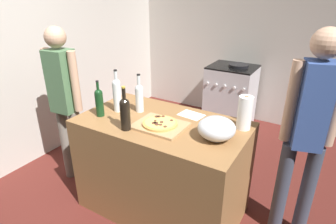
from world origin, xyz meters
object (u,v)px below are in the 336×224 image
person_in_stripes (65,98)px  paper_towel_roll (245,113)px  wine_bottle_amber (139,96)px  pizza (160,123)px  stove (231,96)px  wine_bottle_clear (99,101)px  mixing_bowl (217,128)px  wine_bottle_green (117,94)px  wine_bottle_dark (125,112)px  person_in_red (308,129)px

person_in_stripes → paper_towel_roll: bearing=11.0°
wine_bottle_amber → person_in_stripes: person_in_stripes is taller
pizza → stove: bearing=93.3°
wine_bottle_amber → stove: 2.07m
paper_towel_roll → wine_bottle_amber: wine_bottle_amber is taller
pizza → wine_bottle_clear: (-0.56, -0.08, 0.10)m
mixing_bowl → paper_towel_roll: bearing=66.2°
mixing_bowl → wine_bottle_green: bearing=178.1°
wine_bottle_clear → person_in_stripes: size_ratio=0.20×
wine_bottle_dark → wine_bottle_green: bearing=139.2°
pizza → person_in_stripes: 1.09m
wine_bottle_amber → person_in_red: size_ratio=0.20×
stove → person_in_red: 2.17m
mixing_bowl → wine_bottle_green: 0.96m
wine_bottle_clear → paper_towel_roll: bearing=19.4°
pizza → wine_bottle_clear: 0.57m
stove → person_in_red: bearing=-56.9°
wine_bottle_green → wine_bottle_dark: 0.38m
person_in_red → stove: bearing=123.1°
wine_bottle_clear → stove: bearing=78.9°
pizza → stove: 2.20m
pizza → paper_towel_roll: paper_towel_roll is taller
wine_bottle_green → stove: bearing=79.8°
wine_bottle_dark → wine_bottle_clear: bearing=165.9°
wine_bottle_green → person_in_stripes: size_ratio=0.24×
paper_towel_roll → person_in_stripes: 1.70m
paper_towel_roll → wine_bottle_dark: bearing=-148.1°
mixing_bowl → stove: mixing_bowl is taller
wine_bottle_amber → wine_bottle_dark: 0.36m
wine_bottle_clear → wine_bottle_green: size_ratio=0.83×
wine_bottle_dark → stove: 2.39m
pizza → person_in_red: (1.03, 0.38, 0.05)m
mixing_bowl → paper_towel_roll: size_ratio=1.03×
paper_towel_roll → stove: (-0.70, 1.83, -0.58)m
pizza → wine_bottle_dark: (-0.21, -0.17, 0.11)m
wine_bottle_clear → stove: wine_bottle_clear is taller
pizza → person_in_stripes: size_ratio=0.17×
wine_bottle_green → wine_bottle_amber: (0.17, 0.09, -0.02)m
wine_bottle_green → person_in_red: (1.52, 0.30, -0.09)m
person_in_red → person_in_stripes: bearing=-169.6°
paper_towel_roll → stove: 2.04m
stove → person_in_red: person_in_red is taller
pizza → person_in_red: person_in_red is taller
paper_towel_roll → wine_bottle_dark: 0.92m
mixing_bowl → wine_bottle_green: wine_bottle_green is taller
person_in_stripes → pizza: bearing=0.6°
mixing_bowl → paper_towel_roll: (0.12, 0.27, 0.05)m
wine_bottle_green → person_in_stripes: bearing=-171.8°
wine_bottle_clear → wine_bottle_amber: bearing=46.8°
stove → person_in_stripes: (-0.97, -2.16, 0.48)m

